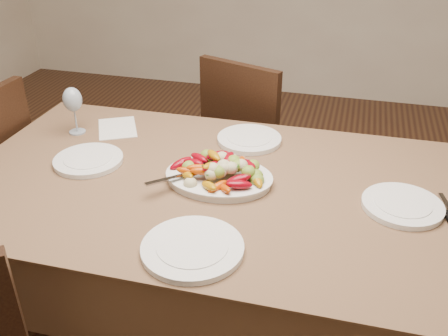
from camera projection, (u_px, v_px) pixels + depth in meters
name	position (u px, v px, depth m)	size (l,w,h in m)	color
dining_table	(224.00, 270.00, 1.87)	(1.84, 1.04, 0.76)	brown
chair_far	(259.00, 143.00, 2.58)	(0.42, 0.42, 0.95)	black
serving_platter	(219.00, 179.00, 1.69)	(0.35, 0.26, 0.02)	white
roasted_vegetables	(219.00, 164.00, 1.66)	(0.29, 0.20, 0.09)	maroon
serving_spoon	(197.00, 172.00, 1.66)	(0.28, 0.06, 0.03)	#9EA0A8
plate_left	(88.00, 160.00, 1.81)	(0.25, 0.25, 0.02)	white
plate_right	(402.00, 206.00, 1.56)	(0.25, 0.25, 0.02)	white
plate_far	(249.00, 139.00, 1.96)	(0.25, 0.25, 0.02)	white
plate_near	(193.00, 248.00, 1.37)	(0.29, 0.29, 0.02)	white
wine_glass	(74.00, 109.00, 1.99)	(0.08, 0.08, 0.20)	#8C99A5
menu_card	(117.00, 128.00, 2.07)	(0.15, 0.21, 0.00)	silver
table_knife	(448.00, 213.00, 1.53)	(0.02, 0.20, 0.01)	#9EA0A8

